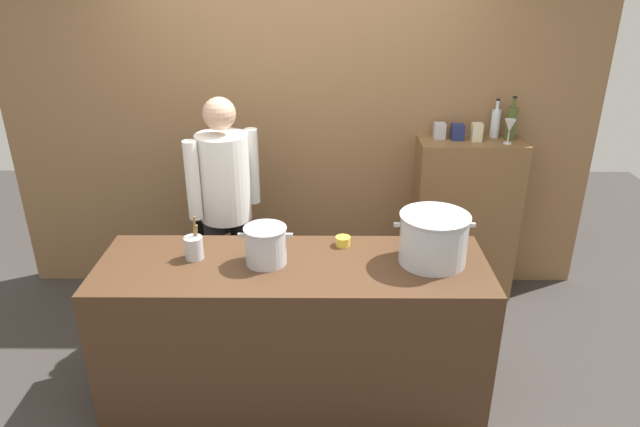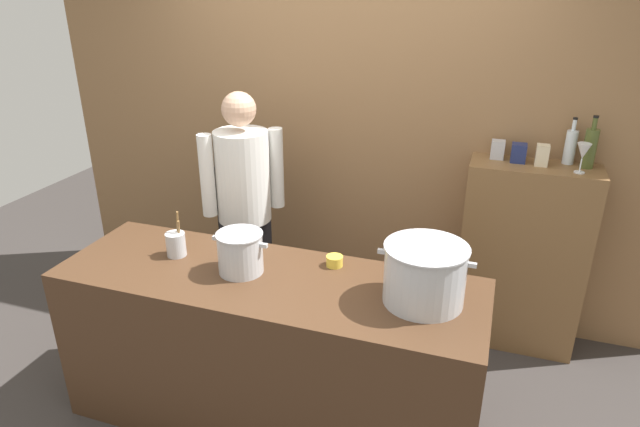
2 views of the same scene
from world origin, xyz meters
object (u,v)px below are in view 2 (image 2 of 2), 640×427
(butter_jar, at_px, (335,261))
(wine_bottle_clear, at_px, (570,146))
(spice_tin_navy, at_px, (519,153))
(spice_tin_cream, at_px, (542,155))
(spice_tin_silver, at_px, (498,150))
(stockpot_small, at_px, (240,253))
(chef, at_px, (244,200))
(wine_glass_tall, at_px, (583,152))
(utensil_crock, at_px, (176,244))
(stockpot_large, at_px, (425,274))
(wine_bottle_olive, at_px, (590,148))

(butter_jar, xyz_separation_m, wine_bottle_clear, (1.13, 1.07, 0.43))
(spice_tin_navy, bearing_deg, spice_tin_cream, -11.55)
(wine_bottle_clear, relative_size, spice_tin_silver, 2.50)
(spice_tin_navy, bearing_deg, butter_jar, -130.26)
(stockpot_small, bearing_deg, spice_tin_navy, 43.43)
(butter_jar, distance_m, wine_bottle_clear, 1.61)
(wine_bottle_clear, height_order, spice_tin_cream, wine_bottle_clear)
(chef, xyz_separation_m, wine_glass_tall, (1.96, 0.38, 0.41))
(chef, xyz_separation_m, utensil_crock, (-0.07, -0.69, 0.00))
(stockpot_large, bearing_deg, butter_jar, 158.45)
(butter_jar, distance_m, wine_glass_tall, 1.55)
(chef, bearing_deg, spice_tin_cream, 156.02)
(wine_glass_tall, xyz_separation_m, spice_tin_silver, (-0.46, 0.13, -0.07))
(stockpot_small, relative_size, utensil_crock, 1.21)
(spice_tin_silver, distance_m, spice_tin_cream, 0.26)
(wine_bottle_olive, height_order, spice_tin_navy, wine_bottle_olive)
(chef, relative_size, spice_tin_cream, 13.08)
(spice_tin_navy, xyz_separation_m, spice_tin_cream, (0.13, -0.03, 0.01))
(wine_bottle_olive, bearing_deg, utensil_crock, -150.33)
(stockpot_large, relative_size, wine_glass_tall, 2.53)
(stockpot_large, xyz_separation_m, wine_bottle_olive, (0.74, 1.21, 0.33))
(stockpot_small, xyz_separation_m, wine_bottle_olive, (1.66, 1.23, 0.36))
(wine_bottle_clear, bearing_deg, spice_tin_navy, -166.95)
(utensil_crock, xyz_separation_m, wine_glass_tall, (2.03, 1.07, 0.40))
(spice_tin_cream, bearing_deg, stockpot_large, -112.83)
(stockpot_large, xyz_separation_m, butter_jar, (-0.49, 0.19, -0.11))
(stockpot_small, bearing_deg, wine_glass_tall, 34.55)
(chef, xyz_separation_m, spice_tin_cream, (1.75, 0.45, 0.35))
(wine_bottle_olive, relative_size, spice_tin_silver, 2.76)
(stockpot_large, xyz_separation_m, wine_bottle_clear, (0.64, 1.26, 0.31))
(utensil_crock, relative_size, spice_tin_navy, 2.20)
(stockpot_large, height_order, spice_tin_silver, spice_tin_silver)
(wine_glass_tall, relative_size, spice_tin_cream, 1.37)
(wine_glass_tall, relative_size, spice_tin_navy, 1.54)
(butter_jar, bearing_deg, chef, 145.88)
(stockpot_large, relative_size, wine_bottle_clear, 1.57)
(wine_bottle_olive, xyz_separation_m, spice_tin_silver, (-0.51, 0.02, -0.07))
(stockpot_large, bearing_deg, wine_bottle_clear, 62.89)
(wine_glass_tall, bearing_deg, spice_tin_navy, 163.99)
(wine_glass_tall, relative_size, spice_tin_silver, 1.55)
(stockpot_small, distance_m, spice_tin_silver, 1.73)
(chef, height_order, wine_bottle_clear, chef)
(spice_tin_cream, bearing_deg, butter_jar, -135.15)
(chef, relative_size, spice_tin_silver, 14.78)
(wine_glass_tall, bearing_deg, butter_jar, -142.70)
(wine_bottle_olive, relative_size, spice_tin_navy, 2.75)
(stockpot_small, bearing_deg, butter_jar, 25.96)
(wine_bottle_olive, bearing_deg, spice_tin_silver, 178.02)
(butter_jar, distance_m, spice_tin_cream, 1.43)
(utensil_crock, height_order, spice_tin_silver, spice_tin_silver)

